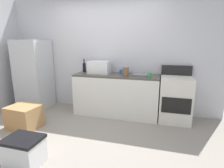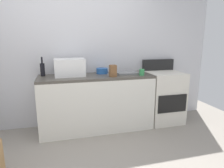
# 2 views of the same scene
# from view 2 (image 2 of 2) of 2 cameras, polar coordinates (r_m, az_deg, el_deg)

# --- Properties ---
(wall_back) EXTENTS (5.00, 0.10, 2.60)m
(wall_back) POSITION_cam_2_polar(r_m,az_deg,el_deg) (3.43, -10.82, 9.83)
(wall_back) COLOR silver
(wall_back) RESTS_ON ground_plane
(kitchen_counter) EXTENTS (1.80, 0.60, 0.90)m
(kitchen_counter) POSITION_cam_2_polar(r_m,az_deg,el_deg) (3.28, -4.48, -5.27)
(kitchen_counter) COLOR silver
(kitchen_counter) RESTS_ON ground_plane
(stove_oven) EXTENTS (0.60, 0.61, 1.10)m
(stove_oven) POSITION_cam_2_polar(r_m,az_deg,el_deg) (3.68, 14.55, -3.36)
(stove_oven) COLOR silver
(stove_oven) RESTS_ON ground_plane
(microwave) EXTENTS (0.46, 0.34, 0.27)m
(microwave) POSITION_cam_2_polar(r_m,az_deg,el_deg) (3.16, -12.07, 4.72)
(microwave) COLOR white
(microwave) RESTS_ON kitchen_counter
(sink_basin) EXTENTS (0.36, 0.32, 0.03)m
(sink_basin) POSITION_cam_2_polar(r_m,az_deg,el_deg) (3.33, 4.26, 3.28)
(sink_basin) COLOR slate
(sink_basin) RESTS_ON kitchen_counter
(wine_bottle) EXTENTS (0.07, 0.07, 0.30)m
(wine_bottle) POSITION_cam_2_polar(r_m,az_deg,el_deg) (3.26, -19.41, 4.08)
(wine_bottle) COLOR black
(wine_bottle) RESTS_ON kitchen_counter
(coffee_mug) EXTENTS (0.08, 0.08, 0.10)m
(coffee_mug) POSITION_cam_2_polar(r_m,az_deg,el_deg) (3.18, 8.60, 3.37)
(coffee_mug) COLOR #338C4C
(coffee_mug) RESTS_ON kitchen_counter
(knife_block) EXTENTS (0.10, 0.10, 0.18)m
(knife_block) POSITION_cam_2_polar(r_m,az_deg,el_deg) (3.04, 0.27, 3.83)
(knife_block) COLOR brown
(knife_block) RESTS_ON kitchen_counter
(mixing_bowl) EXTENTS (0.19, 0.19, 0.09)m
(mixing_bowl) POSITION_cam_2_polar(r_m,az_deg,el_deg) (3.33, -2.88, 3.81)
(mixing_bowl) COLOR #2659A5
(mixing_bowl) RESTS_ON kitchen_counter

